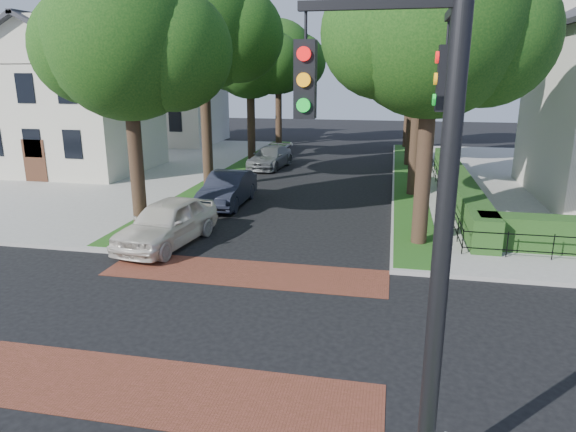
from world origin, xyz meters
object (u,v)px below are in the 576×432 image
(parked_car_front, at_px, (167,222))
(parked_car_rear, at_px, (270,157))
(parked_car_middle, at_px, (228,189))
(traffic_signal, at_px, (430,183))

(parked_car_front, xyz_separation_m, parked_car_rear, (0.00, 16.39, -0.14))
(parked_car_front, xyz_separation_m, parked_car_middle, (0.36, 6.08, -0.05))
(parked_car_rear, bearing_deg, parked_car_front, -83.40)
(traffic_signal, height_order, parked_car_rear, traffic_signal)
(traffic_signal, height_order, parked_car_middle, traffic_signal)
(parked_car_rear, bearing_deg, parked_car_middle, -81.43)
(traffic_signal, relative_size, parked_car_middle, 1.65)
(traffic_signal, xyz_separation_m, parked_car_rear, (-8.49, 26.18, -3.99))
(traffic_signal, relative_size, parked_car_front, 1.60)
(parked_car_middle, bearing_deg, parked_car_front, -94.00)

